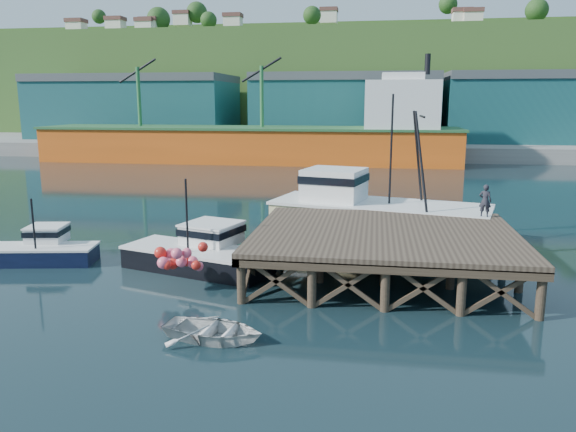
% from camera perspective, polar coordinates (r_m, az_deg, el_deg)
% --- Properties ---
extents(ground, '(300.00, 300.00, 0.00)m').
position_cam_1_polar(ground, '(27.34, -2.01, -5.45)').
color(ground, black).
rests_on(ground, ground).
extents(wharf, '(12.00, 10.00, 2.62)m').
position_cam_1_polar(wharf, '(26.20, 9.79, -1.98)').
color(wharf, brown).
rests_on(wharf, ground).
extents(far_quay, '(160.00, 40.00, 2.00)m').
position_cam_1_polar(far_quay, '(96.05, 5.92, 7.36)').
color(far_quay, gray).
rests_on(far_quay, ground).
extents(warehouse_left, '(32.00, 16.00, 9.00)m').
position_cam_1_polar(warehouse_left, '(99.09, -15.18, 10.34)').
color(warehouse_left, '#1A5756').
rests_on(warehouse_left, far_quay).
extents(warehouse_mid, '(28.00, 16.00, 9.00)m').
position_cam_1_polar(warehouse_mid, '(90.81, 5.83, 10.59)').
color(warehouse_mid, '#1A5756').
rests_on(warehouse_mid, far_quay).
extents(warehouse_right, '(30.00, 16.00, 9.00)m').
position_cam_1_polar(warehouse_right, '(94.07, 24.67, 9.65)').
color(warehouse_right, '#1A5756').
rests_on(warehouse_right, far_quay).
extents(cargo_ship, '(55.50, 10.00, 13.75)m').
position_cam_1_polar(cargo_ship, '(75.02, -1.48, 8.01)').
color(cargo_ship, orange).
rests_on(cargo_ship, ground).
extents(hillside, '(220.00, 50.00, 22.00)m').
position_cam_1_polar(hillside, '(125.80, 6.77, 12.89)').
color(hillside, '#2D511E').
rests_on(hillside, ground).
extents(boat_navy, '(5.68, 3.44, 3.39)m').
position_cam_1_polar(boat_navy, '(31.05, -23.67, -3.06)').
color(boat_navy, black).
rests_on(boat_navy, ground).
extents(boat_black, '(7.81, 6.47, 4.54)m').
position_cam_1_polar(boat_black, '(27.62, -8.82, -3.61)').
color(boat_black, black).
rests_on(boat_black, ground).
extents(trawler, '(13.28, 7.43, 8.41)m').
position_cam_1_polar(trawler, '(33.37, 8.76, 0.61)').
color(trawler, '#F1E49C').
rests_on(trawler, ground).
extents(dinghy, '(3.84, 3.00, 0.72)m').
position_cam_1_polar(dinghy, '(19.67, -7.58, -11.40)').
color(dinghy, silver).
rests_on(dinghy, ground).
extents(dockworker, '(0.73, 0.60, 1.71)m').
position_cam_1_polar(dockworker, '(30.59, 19.39, 1.46)').
color(dockworker, '#212129').
rests_on(dockworker, wharf).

